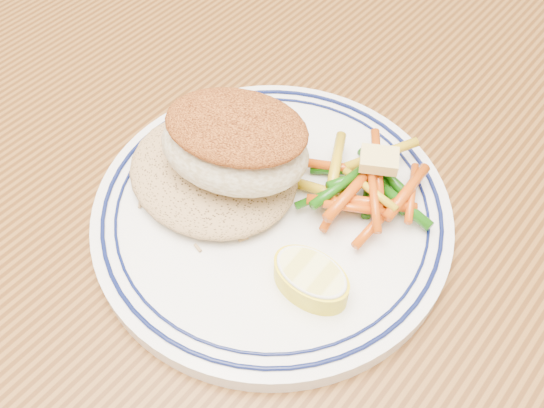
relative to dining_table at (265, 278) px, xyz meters
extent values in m
cube|color=#4C2A0F|center=(0.00, 0.00, 0.08)|extent=(1.50, 0.90, 0.04)
cylinder|color=#4C2A0F|center=(-0.68, 0.38, -0.30)|extent=(0.07, 0.07, 0.71)
cylinder|color=white|center=(0.01, 0.00, 0.10)|extent=(0.26, 0.26, 0.01)
torus|color=#0A113F|center=(0.01, 0.00, 0.11)|extent=(0.24, 0.24, 0.00)
torus|color=#0A113F|center=(0.01, 0.00, 0.11)|extent=(0.23, 0.23, 0.00)
ellipsoid|color=#A07E50|center=(-0.04, -0.01, 0.12)|extent=(0.13, 0.12, 0.02)
ellipsoid|color=beige|center=(-0.03, 0.00, 0.15)|extent=(0.13, 0.11, 0.05)
ellipsoid|color=#954A18|center=(-0.02, 0.00, 0.17)|extent=(0.12, 0.10, 0.02)
cylinder|color=#14500A|center=(0.05, 0.05, 0.12)|extent=(0.03, 0.04, 0.01)
cylinder|color=#BC4409|center=(0.04, 0.03, 0.12)|extent=(0.02, 0.06, 0.01)
cylinder|color=#14500A|center=(0.06, 0.06, 0.12)|extent=(0.05, 0.02, 0.01)
cylinder|color=gold|center=(0.03, 0.03, 0.12)|extent=(0.05, 0.02, 0.01)
cylinder|color=#BC4409|center=(0.03, 0.06, 0.12)|extent=(0.05, 0.03, 0.01)
cylinder|color=#14500A|center=(0.03, 0.06, 0.12)|extent=(0.05, 0.03, 0.01)
cylinder|color=#14500A|center=(0.06, 0.07, 0.12)|extent=(0.06, 0.03, 0.01)
cylinder|color=#14500A|center=(0.08, 0.06, 0.12)|extent=(0.05, 0.02, 0.01)
cylinder|color=#BC4409|center=(0.08, 0.03, 0.12)|extent=(0.01, 0.05, 0.01)
cylinder|color=#14500A|center=(0.04, 0.03, 0.12)|extent=(0.03, 0.05, 0.01)
cylinder|color=#BC4409|center=(0.07, 0.04, 0.13)|extent=(0.05, 0.04, 0.02)
cylinder|color=#BC4409|center=(0.05, 0.03, 0.13)|extent=(0.05, 0.03, 0.01)
cylinder|color=#BC4409|center=(0.08, 0.07, 0.12)|extent=(0.03, 0.05, 0.01)
cylinder|color=gold|center=(0.05, 0.08, 0.13)|extent=(0.04, 0.05, 0.01)
cylinder|color=#BC4409|center=(0.06, 0.03, 0.13)|extent=(0.04, 0.03, 0.01)
cylinder|color=#BC4409|center=(0.08, 0.06, 0.13)|extent=(0.01, 0.06, 0.01)
cylinder|color=gold|center=(0.03, 0.05, 0.13)|extent=(0.04, 0.06, 0.01)
cylinder|color=#BC4409|center=(0.05, 0.07, 0.13)|extent=(0.04, 0.05, 0.01)
cylinder|color=#14500A|center=(0.05, 0.05, 0.13)|extent=(0.02, 0.05, 0.01)
cylinder|color=#14500A|center=(0.04, 0.03, 0.13)|extent=(0.01, 0.05, 0.01)
cylinder|color=gold|center=(0.06, 0.04, 0.13)|extent=(0.05, 0.01, 0.01)
cylinder|color=#BC4409|center=(0.05, 0.03, 0.13)|extent=(0.01, 0.06, 0.01)
cylinder|color=#BC4409|center=(0.07, 0.04, 0.13)|extent=(0.04, 0.04, 0.01)
cube|color=#E3CB6F|center=(0.05, 0.06, 0.14)|extent=(0.03, 0.03, 0.01)
torus|color=white|center=(0.07, -0.03, 0.13)|extent=(0.05, 0.05, 0.00)
camera|label=1|loc=(0.17, -0.20, 0.46)|focal=40.00mm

